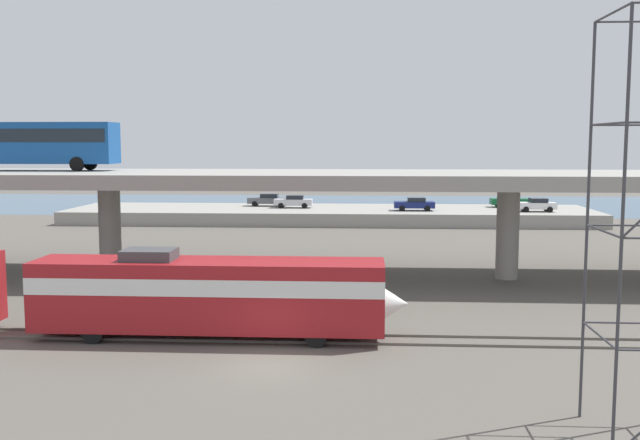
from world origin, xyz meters
TOP-DOWN VIEW (x-y plane):
  - ground_plane at (0.00, 0.00)m, footprint 260.00×260.00m
  - rail_strip_near at (0.00, 3.26)m, footprint 110.00×0.12m
  - rail_strip_far at (0.00, 4.74)m, footprint 110.00×0.12m
  - train_locomotive at (-2.40, 4.00)m, footprint 17.44×3.04m
  - highway_overpass at (0.00, 20.00)m, footprint 96.00×11.18m
  - transit_bus_on_overpass at (-19.57, 21.44)m, footprint 12.00×2.68m
  - pier_parking_lot at (0.00, 55.00)m, footprint 60.06×13.37m
  - parked_car_0 at (-4.29, 55.45)m, footprint 4.44×1.91m
  - parked_car_1 at (9.63, 52.77)m, footprint 4.50×1.99m
  - parked_car_2 at (21.22, 57.88)m, footprint 4.67×1.94m
  - parked_car_3 at (23.04, 52.44)m, footprint 4.16×1.97m
  - parked_car_4 at (-7.63, 57.68)m, footprint 4.70×1.93m
  - harbor_water at (0.00, 78.00)m, footprint 140.00×36.00m

SIDE VIEW (x-z plane):
  - ground_plane at x=0.00m, z-range 0.00..0.00m
  - harbor_water at x=0.00m, z-range 0.00..0.01m
  - rail_strip_near at x=0.00m, z-range 0.00..0.12m
  - rail_strip_far at x=0.00m, z-range 0.00..0.12m
  - pier_parking_lot at x=0.00m, z-range 0.00..1.49m
  - train_locomotive at x=-2.40m, z-range 0.10..4.28m
  - parked_car_3 at x=23.04m, z-range 1.51..3.01m
  - parked_car_0 at x=-4.29m, z-range 1.51..3.01m
  - parked_car_1 at x=9.63m, z-range 1.52..3.02m
  - parked_car_4 at x=-7.63m, z-range 1.52..3.02m
  - parked_car_2 at x=21.22m, z-range 1.52..3.02m
  - highway_overpass at x=0.00m, z-range 2.91..10.05m
  - transit_bus_on_overpass at x=-19.57m, z-range 7.50..10.90m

